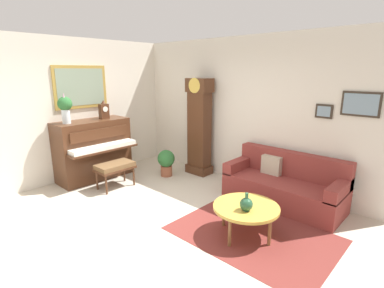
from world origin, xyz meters
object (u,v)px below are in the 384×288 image
piano_bench (115,167)px  couch (284,185)px  piano (94,149)px  coffee_table (246,208)px  grandfather_clock (199,129)px  flower_vase (65,107)px  mantel_clock (104,110)px  potted_plant (166,161)px  green_jug (246,204)px

piano_bench → couch: bearing=30.2°
piano → coffee_table: size_ratio=1.64×
coffee_table → grandfather_clock: bearing=145.7°
flower_vase → piano: bearing=90.2°
mantel_clock → potted_plant: 1.65m
piano_bench → potted_plant: potted_plant is taller
mantel_clock → potted_plant: mantel_clock is taller
potted_plant → mantel_clock: bearing=-141.2°
grandfather_clock → green_jug: (2.17, -1.55, -0.45)m
piano_bench → mantel_clock: size_ratio=1.84×
grandfather_clock → couch: (2.03, -0.15, -0.65)m
flower_vase → couch: bearing=30.9°
flower_vase → mantel_clock: bearing=90.0°
piano_bench → coffee_table: (2.73, 0.25, -0.01)m
grandfather_clock → coffee_table: grandfather_clock is taller
couch → potted_plant: (-2.41, -0.46, 0.01)m
grandfather_clock → green_jug: size_ratio=8.46×
piano → couch: piano is taller
piano_bench → flower_vase: bearing=-146.8°
piano → couch: size_ratio=0.76×
grandfather_clock → flower_vase: grandfather_clock is taller
grandfather_clock → potted_plant: 0.96m
piano_bench → flower_vase: 1.43m
couch → flower_vase: size_ratio=3.28×
couch → green_jug: size_ratio=7.92×
potted_plant → couch: bearing=10.7°
piano → potted_plant: size_ratio=2.57×
grandfather_clock → mantel_clock: grandfather_clock is taller
couch → green_jug: (0.15, -1.41, 0.20)m
piano → grandfather_clock: 2.20m
coffee_table → couch: bearing=93.6°
piano_bench → coffee_table: piano_bench is taller
piano_bench → potted_plant: (0.23, 1.09, -0.08)m
piano_bench → green_jug: green_jug is taller
green_jug → potted_plant: 2.74m
piano_bench → mantel_clock: bearing=158.5°
piano → mantel_clock: size_ratio=3.79×
coffee_table → flower_vase: (-3.48, -0.74, 1.13)m
grandfather_clock → green_jug: bearing=-35.5°
piano → piano_bench: (0.75, -0.00, -0.21)m
couch → coffee_table: couch is taller
piano → mantel_clock: bearing=89.6°
couch → mantel_clock: size_ratio=5.00×
piano → flower_vase: (0.00, -0.49, 0.91)m
grandfather_clock → couch: 2.13m
mantel_clock → couch: bearing=20.2°
piano → coffee_table: 3.50m
couch → mantel_clock: 3.77m
coffee_table → green_jug: green_jug is taller
grandfather_clock → mantel_clock: (-1.37, -1.39, 0.42)m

